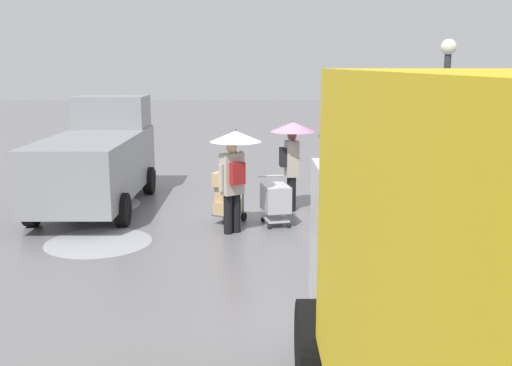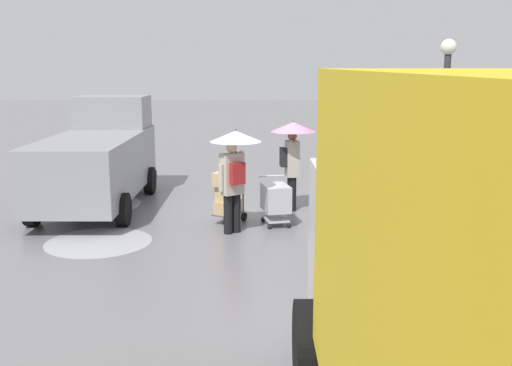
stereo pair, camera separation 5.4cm
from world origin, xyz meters
name	(u,v)px [view 2 (the right image)]	position (x,y,z in m)	size (l,w,h in m)	color
ground_plane	(262,216)	(0.00, 0.00, 0.00)	(90.00, 90.00, 0.00)	slate
slush_patch_near_cluster	(361,206)	(-2.44, -0.94, 0.00)	(2.14, 2.14, 0.01)	#ADAFB5
slush_patch_under_van	(99,242)	(3.23, 2.02, 0.00)	(2.07, 2.07, 0.01)	#999BA0
slush_patch_mid_street	(86,205)	(4.36, -1.06, 0.00)	(2.65, 2.65, 0.01)	silver
cargo_van_parked_right	(99,158)	(3.99, -1.06, 1.18)	(2.21, 5.34, 2.60)	gray
shopping_cart_vendor	(276,199)	(-0.28, 0.73, 0.57)	(0.72, 0.92, 1.02)	#B2B2B7
hand_dolly_boxes	(228,193)	(0.76, 0.59, 0.68)	(0.77, 0.85, 1.32)	#515156
pedestrian_pink_side	(234,158)	(0.59, 1.33, 1.57)	(1.04, 1.04, 2.15)	black
pedestrian_black_side	(343,150)	(-1.77, 0.34, 1.58)	(1.04, 1.04, 2.15)	black
pedestrian_white_side	(292,145)	(-0.70, -0.57, 1.57)	(1.04, 1.04, 2.15)	black
street_lamp	(444,124)	(-3.25, 2.47, 2.37)	(0.28, 0.28, 3.86)	#2D2D33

